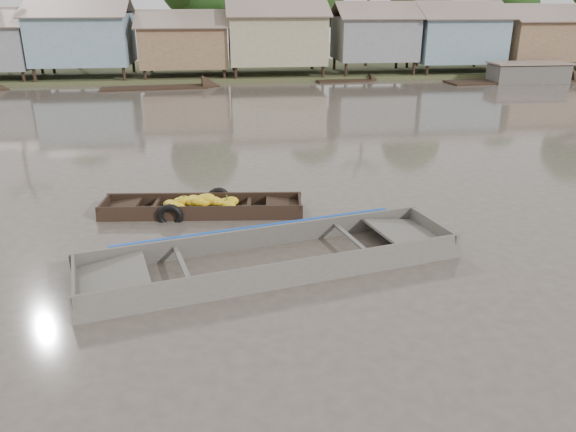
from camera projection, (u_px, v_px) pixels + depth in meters
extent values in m
plane|color=#494038|center=(296.00, 258.00, 12.49)|extent=(120.00, 120.00, 0.00)
cube|color=#384723|center=(239.00, 71.00, 42.97)|extent=(120.00, 12.00, 0.50)
cube|color=slate|center=(83.00, 39.00, 37.59)|extent=(6.20, 5.20, 3.20)
cube|color=brown|center=(74.00, 7.00, 35.54)|extent=(6.60, 3.02, 1.28)
cube|color=brown|center=(84.00, 6.00, 38.13)|extent=(6.60, 3.02, 1.28)
cube|color=brown|center=(185.00, 46.00, 38.51)|extent=(5.80, 4.60, 2.70)
cube|color=brown|center=(182.00, 19.00, 36.70)|extent=(6.20, 2.67, 1.14)
cube|color=brown|center=(184.00, 18.00, 39.00)|extent=(6.20, 2.67, 1.14)
cube|color=gray|center=(276.00, 38.00, 39.04)|extent=(6.50, 5.30, 3.30)
cube|color=brown|center=(278.00, 7.00, 36.95)|extent=(6.90, 3.08, 1.31)
cube|color=brown|center=(274.00, 6.00, 39.59)|extent=(6.90, 3.08, 1.31)
cube|color=slate|center=(374.00, 38.00, 39.83)|extent=(5.40, 4.70, 2.90)
cube|color=brown|center=(380.00, 10.00, 37.96)|extent=(5.80, 2.73, 1.17)
cube|color=brown|center=(371.00, 9.00, 40.31)|extent=(5.80, 2.73, 1.17)
cube|color=slate|center=(455.00, 39.00, 40.53)|extent=(6.00, 5.00, 3.10)
cube|color=brown|center=(466.00, 10.00, 38.55)|extent=(6.40, 2.90, 1.24)
cube|color=brown|center=(450.00, 9.00, 41.04)|extent=(6.40, 2.90, 1.24)
cube|color=brown|center=(539.00, 39.00, 41.27)|extent=(5.70, 4.90, 2.80)
cube|color=brown|center=(554.00, 13.00, 39.37)|extent=(6.10, 2.85, 1.21)
cube|color=brown|center=(534.00, 12.00, 41.81)|extent=(6.10, 2.85, 1.21)
cylinder|color=#473323|center=(76.00, 38.00, 41.67)|extent=(0.28, 0.28, 4.90)
cylinder|color=#473323|center=(197.00, 28.00, 41.49)|extent=(0.28, 0.28, 6.30)
cylinder|color=#473323|center=(315.00, 34.00, 43.59)|extent=(0.28, 0.28, 5.25)
cylinder|color=#473323|center=(419.00, 32.00, 43.49)|extent=(0.28, 0.28, 5.60)
cylinder|color=#473323|center=(509.00, 37.00, 45.49)|extent=(0.28, 0.28, 4.55)
sphere|color=black|center=(514.00, 3.00, 44.53)|extent=(3.90, 3.90, 3.90)
cylinder|color=#473323|center=(368.00, 15.00, 43.07)|extent=(0.24, 0.24, 8.00)
cube|color=black|center=(203.00, 215.00, 15.13)|extent=(5.30, 1.48, 0.08)
cube|color=black|center=(205.00, 201.00, 15.58)|extent=(5.33, 0.64, 0.50)
cube|color=black|center=(200.00, 216.00, 14.52)|extent=(5.33, 0.64, 0.50)
cube|color=black|center=(300.00, 207.00, 15.11)|extent=(0.17, 1.16, 0.47)
cube|color=black|center=(283.00, 205.00, 15.08)|extent=(1.00, 1.08, 0.19)
cube|color=black|center=(105.00, 209.00, 14.99)|extent=(0.17, 1.16, 0.47)
cube|color=black|center=(121.00, 207.00, 14.98)|extent=(1.00, 1.08, 0.19)
cube|color=black|center=(155.00, 205.00, 14.99)|extent=(0.20, 1.12, 0.05)
cube|color=black|center=(249.00, 204.00, 15.05)|extent=(0.20, 1.12, 0.05)
ellipsoid|color=yellow|center=(175.00, 207.00, 14.84)|extent=(0.45, 0.33, 0.26)
ellipsoid|color=yellow|center=(198.00, 200.00, 15.22)|extent=(0.37, 0.27, 0.21)
ellipsoid|color=yellow|center=(204.00, 210.00, 14.74)|extent=(0.37, 0.27, 0.21)
ellipsoid|color=yellow|center=(235.00, 211.00, 14.76)|extent=(0.38, 0.28, 0.22)
ellipsoid|color=yellow|center=(180.00, 201.00, 15.03)|extent=(0.39, 0.29, 0.23)
ellipsoid|color=yellow|center=(228.00, 205.00, 14.90)|extent=(0.42, 0.31, 0.24)
ellipsoid|color=yellow|center=(207.00, 198.00, 14.92)|extent=(0.46, 0.34, 0.27)
ellipsoid|color=yellow|center=(169.00, 208.00, 14.98)|extent=(0.35, 0.26, 0.20)
ellipsoid|color=yellow|center=(201.00, 200.00, 15.09)|extent=(0.43, 0.32, 0.25)
ellipsoid|color=yellow|center=(204.00, 202.00, 14.89)|extent=(0.41, 0.30, 0.24)
ellipsoid|color=yellow|center=(193.00, 199.00, 15.24)|extent=(0.36, 0.27, 0.21)
ellipsoid|color=yellow|center=(172.00, 205.00, 14.97)|extent=(0.45, 0.34, 0.26)
ellipsoid|color=yellow|center=(194.00, 202.00, 14.91)|extent=(0.42, 0.31, 0.25)
ellipsoid|color=yellow|center=(215.00, 201.00, 14.94)|extent=(0.42, 0.31, 0.24)
ellipsoid|color=yellow|center=(197.00, 200.00, 15.16)|extent=(0.40, 0.30, 0.23)
ellipsoid|color=yellow|center=(203.00, 198.00, 15.04)|extent=(0.35, 0.26, 0.20)
ellipsoid|color=yellow|center=(176.00, 210.00, 14.76)|extent=(0.45, 0.33, 0.26)
ellipsoid|color=yellow|center=(218.00, 202.00, 14.84)|extent=(0.35, 0.26, 0.21)
ellipsoid|color=yellow|center=(198.00, 201.00, 14.83)|extent=(0.43, 0.32, 0.25)
ellipsoid|color=yellow|center=(213.00, 200.00, 15.32)|extent=(0.39, 0.29, 0.23)
ellipsoid|color=yellow|center=(195.00, 200.00, 15.10)|extent=(0.40, 0.30, 0.23)
ellipsoid|color=yellow|center=(177.00, 211.00, 14.77)|extent=(0.44, 0.32, 0.26)
ellipsoid|color=yellow|center=(170.00, 204.00, 15.12)|extent=(0.41, 0.31, 0.24)
ellipsoid|color=yellow|center=(226.00, 202.00, 15.29)|extent=(0.39, 0.29, 0.23)
ellipsoid|color=yellow|center=(214.00, 200.00, 15.36)|extent=(0.38, 0.28, 0.22)
ellipsoid|color=yellow|center=(231.00, 201.00, 15.22)|extent=(0.44, 0.33, 0.26)
ellipsoid|color=yellow|center=(178.00, 207.00, 14.82)|extent=(0.40, 0.30, 0.23)
ellipsoid|color=yellow|center=(184.00, 201.00, 15.02)|extent=(0.45, 0.33, 0.26)
cylinder|color=#3F6626|center=(184.00, 198.00, 14.94)|extent=(0.04, 0.04, 0.17)
cylinder|color=#3F6626|center=(209.00, 198.00, 14.96)|extent=(0.04, 0.04, 0.17)
cylinder|color=#3F6626|center=(227.00, 198.00, 14.97)|extent=(0.04, 0.04, 0.17)
torus|color=black|center=(219.00, 199.00, 15.65)|extent=(0.70, 0.23, 0.68)
torus|color=black|center=(170.00, 216.00, 14.43)|extent=(0.70, 0.23, 0.68)
cube|color=#48443D|center=(272.00, 269.00, 12.15)|extent=(8.17, 3.50, 0.08)
cube|color=#48443D|center=(259.00, 240.00, 12.90)|extent=(7.98, 2.03, 0.65)
cube|color=#48443D|center=(287.00, 277.00, 11.19)|extent=(7.98, 2.03, 0.65)
cube|color=#48443D|center=(431.00, 232.00, 13.32)|extent=(0.51, 1.95, 0.62)
cube|color=#48443D|center=(406.00, 233.00, 13.07)|extent=(1.74, 1.99, 0.25)
cube|color=#48443D|center=(75.00, 288.00, 10.78)|extent=(0.51, 1.95, 0.62)
cube|color=#48443D|center=(112.00, 278.00, 10.97)|extent=(1.74, 1.99, 0.25)
cube|color=#48443D|center=(183.00, 265.00, 11.39)|extent=(0.53, 1.89, 0.05)
cube|color=#48443D|center=(352.00, 239.00, 12.61)|extent=(0.53, 1.89, 0.05)
cube|color=#665E54|center=(272.00, 267.00, 12.13)|extent=(6.27, 2.91, 0.02)
cube|color=#103FA2|center=(257.00, 229.00, 12.87)|extent=(6.44, 1.60, 0.16)
torus|color=olive|center=(377.00, 255.00, 12.60)|extent=(0.46, 0.46, 0.07)
torus|color=olive|center=(378.00, 254.00, 12.58)|extent=(0.37, 0.37, 0.07)
cube|color=black|center=(510.00, 83.00, 37.80)|extent=(9.15, 2.90, 0.35)
cube|color=black|center=(154.00, 90.00, 35.04)|extent=(6.58, 2.05, 0.35)
cube|color=black|center=(345.00, 82.00, 37.94)|extent=(3.95, 1.45, 0.35)
cube|color=black|center=(528.00, 74.00, 37.48)|extent=(5.00, 2.00, 1.20)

